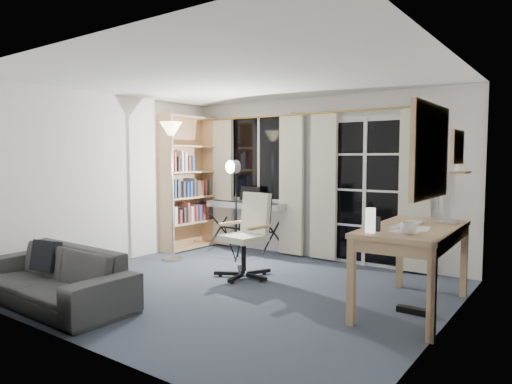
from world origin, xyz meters
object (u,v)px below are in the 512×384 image
bookshelf (186,186)px  torchiere_lamp (171,149)px  keyboard_piano (246,206)px  sofa (52,267)px  studio_light (234,178)px  monitor (447,192)px  office_chair (250,227)px  mug (408,227)px  desk (414,237)px

bookshelf → torchiere_lamp: bearing=-57.1°
keyboard_piano → sofa: bearing=-92.4°
studio_light → monitor: 3.00m
studio_light → office_chair: studio_light is taller
bookshelf → mug: size_ratio=16.08×
monitor → mug: size_ratio=4.40×
bookshelf → sofa: bearing=-70.6°
bookshelf → torchiere_lamp: 1.06m
office_chair → monitor: (2.28, 0.32, 0.52)m
keyboard_piano → monitor: size_ratio=2.26×
keyboard_piano → studio_light: 0.77m
torchiere_lamp → mug: (3.64, -0.68, -0.72)m
torchiere_lamp → monitor: (3.74, 0.27, -0.48)m
bookshelf → studio_light: (1.21, -0.25, 0.16)m
keyboard_piano → mug: bearing=-31.2°
mug → torchiere_lamp: bearing=169.5°
bookshelf → office_chair: size_ratio=2.07×
mug → sofa: bearing=-154.8°
office_chair → monitor: 2.36m
office_chair → mug: office_chair is taller
monitor → mug: monitor is taller
torchiere_lamp → studio_light: size_ratio=1.34×
keyboard_piano → desk: (3.01, -1.26, -0.01)m
keyboard_piano → sofa: (-0.04, -3.25, -0.36)m
studio_light → sofa: (-0.26, -2.67, -0.82)m
bookshelf → sofa: (0.96, -2.92, -0.66)m
mug → bookshelf: bearing=160.8°
bookshelf → monitor: size_ratio=3.66×
studio_light → office_chair: 1.08m
bookshelf → keyboard_piano: bearing=19.4°
office_chair → desk: bearing=4.2°
keyboard_piano → torchiere_lamp: bearing=-117.9°
monitor → studio_light: bearing=173.6°
bookshelf → desk: bookshelf is taller
mug → sofa: 3.52m
mug → sofa: size_ratio=0.07×
sofa → mug: bearing=26.1°
desk → monitor: monitor is taller
bookshelf → studio_light: size_ratio=1.46×
sofa → desk: bearing=33.9°
keyboard_piano → office_chair: 1.47m
torchiere_lamp → keyboard_piano: size_ratio=1.49×
mug → desk: bearing=101.3°
torchiere_lamp → office_chair: torchiere_lamp is taller
desk → office_chair: bearing=174.7°
monitor → mug: bearing=-97.6°
studio_light → sofa: size_ratio=0.77×
bookshelf → monitor: bearing=-5.3°
studio_light → sofa: bearing=-81.7°
monitor → sofa: bearing=-145.0°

